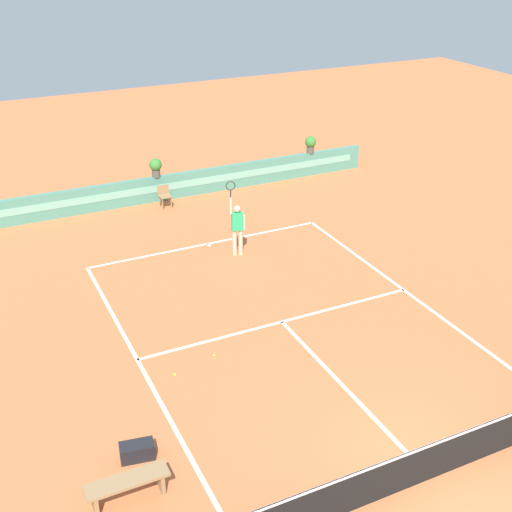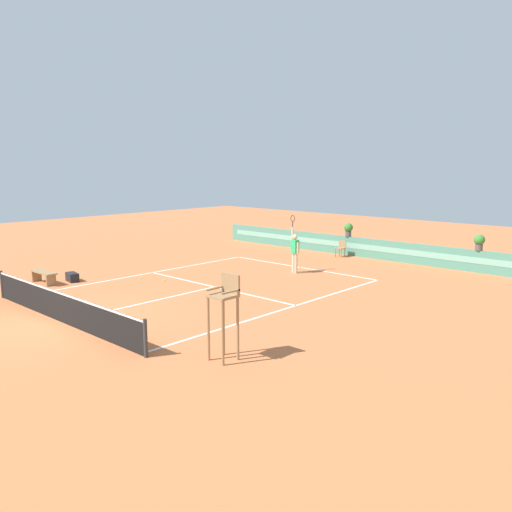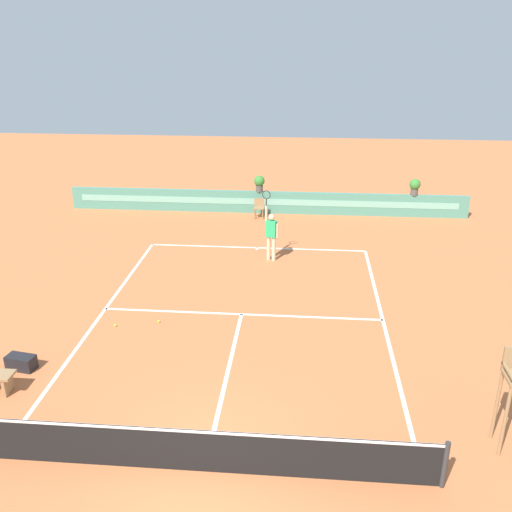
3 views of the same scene
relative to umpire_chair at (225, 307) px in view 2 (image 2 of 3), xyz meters
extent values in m
plane|color=#C66B3D|center=(-5.96, 4.74, -1.34)|extent=(60.00, 60.00, 0.00)
cube|color=white|center=(-5.96, 10.63, -1.34)|extent=(8.22, 0.10, 0.01)
cube|color=white|center=(-5.96, 5.14, -1.34)|extent=(8.22, 0.10, 0.01)
cube|color=white|center=(-5.96, 1.94, -1.34)|extent=(0.10, 6.40, 0.01)
cube|color=white|center=(-10.07, 4.68, -1.34)|extent=(0.10, 11.89, 0.01)
cube|color=white|center=(-1.85, 4.68, -1.34)|extent=(0.10, 11.89, 0.01)
cube|color=white|center=(-5.96, 10.53, -1.34)|extent=(0.10, 0.20, 0.01)
cylinder|color=#333333|center=(-10.37, -1.26, -0.84)|extent=(0.10, 0.10, 1.00)
cylinder|color=#333333|center=(-1.55, -1.26, -0.84)|extent=(0.10, 0.10, 1.00)
cube|color=black|center=(-5.96, -1.26, -0.87)|extent=(8.82, 0.02, 0.95)
cube|color=white|center=(-5.96, -1.26, -0.42)|extent=(8.82, 0.03, 0.06)
cube|color=#4C8E7A|center=(-5.96, 15.13, -0.84)|extent=(18.00, 0.20, 1.00)
cube|color=#7ABCA8|center=(-5.96, 15.02, -0.79)|extent=(17.10, 0.01, 0.28)
cylinder|color=#99754C|center=(-0.26, -0.32, -0.54)|extent=(0.07, 0.07, 1.60)
cylinder|color=#99754C|center=(0.25, -0.32, -0.54)|extent=(0.07, 0.07, 1.60)
cylinder|color=#99754C|center=(-0.26, 0.19, -0.54)|extent=(0.07, 0.07, 1.60)
cylinder|color=#99754C|center=(0.25, 0.19, -0.54)|extent=(0.07, 0.07, 1.60)
cube|color=#99754C|center=(0.00, -0.06, 0.29)|extent=(0.60, 0.60, 0.06)
cube|color=#99754C|center=(0.00, 0.21, 0.56)|extent=(0.60, 0.06, 0.48)
cube|color=#99754C|center=(-0.27, -0.06, 0.44)|extent=(0.06, 0.60, 0.04)
cube|color=#99754C|center=(0.27, -0.06, 0.44)|extent=(0.06, 0.60, 0.04)
cylinder|color=#99754C|center=(-6.37, 14.15, -1.12)|extent=(0.05, 0.05, 0.45)
cylinder|color=#99754C|center=(-6.02, 14.15, -1.12)|extent=(0.05, 0.05, 0.45)
cylinder|color=#99754C|center=(-6.37, 14.50, -1.12)|extent=(0.05, 0.05, 0.45)
cylinder|color=#99754C|center=(-6.02, 14.50, -1.12)|extent=(0.05, 0.05, 0.45)
cube|color=#99754C|center=(-6.20, 14.33, -0.87)|extent=(0.44, 0.44, 0.04)
cube|color=#99754C|center=(-6.20, 14.53, -0.67)|extent=(0.44, 0.04, 0.36)
cube|color=#99754C|center=(-12.16, 0.81, -1.12)|extent=(0.08, 0.40, 0.45)
cube|color=#99754C|center=(-10.88, 0.81, -1.12)|extent=(0.08, 0.40, 0.45)
cube|color=#99754C|center=(-11.52, 0.81, -0.86)|extent=(1.60, 0.44, 0.06)
cube|color=black|center=(-11.05, 1.81, -1.16)|extent=(0.75, 0.47, 0.36)
cylinder|color=beige|center=(-5.26, 9.42, -0.89)|extent=(0.14, 0.14, 0.90)
cylinder|color=beige|center=(-5.45, 9.48, -0.89)|extent=(0.14, 0.14, 0.90)
cube|color=#28B266|center=(-5.35, 9.45, -0.14)|extent=(0.41, 0.31, 0.60)
sphere|color=beige|center=(-5.35, 9.45, 0.29)|extent=(0.22, 0.22, 0.22)
cylinder|color=beige|center=(-5.54, 9.50, 0.41)|extent=(0.09, 0.09, 0.55)
cylinder|color=black|center=(-5.54, 9.50, 0.83)|extent=(0.04, 0.04, 0.24)
torus|color=#262626|center=(-5.54, 9.50, 1.09)|extent=(0.31, 0.11, 0.31)
cylinder|color=beige|center=(-5.14, 9.39, -0.19)|extent=(0.09, 0.09, 0.50)
sphere|color=#CCE033|center=(-9.43, 4.10, -1.31)|extent=(0.07, 0.07, 0.07)
sphere|color=#CCE033|center=(-8.26, 4.43, -1.31)|extent=(0.07, 0.07, 0.07)
cylinder|color=#514C47|center=(-6.25, 15.13, -0.20)|extent=(0.32, 0.32, 0.28)
sphere|color=#387F33|center=(-6.25, 15.13, 0.14)|extent=(0.48, 0.48, 0.48)
cylinder|color=#514C47|center=(0.61, 15.13, -0.20)|extent=(0.32, 0.32, 0.28)
sphere|color=#387F33|center=(0.61, 15.13, 0.14)|extent=(0.48, 0.48, 0.48)
camera|label=1|loc=(-13.35, -8.63, 8.56)|focal=46.89mm
camera|label=2|loc=(8.95, -8.53, 3.41)|focal=36.61mm
camera|label=3|loc=(-4.25, -9.60, 6.45)|focal=39.74mm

